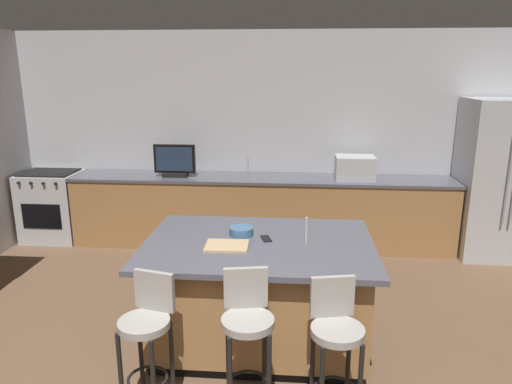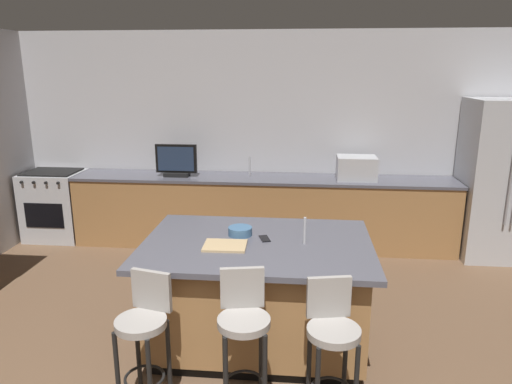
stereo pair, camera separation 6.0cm
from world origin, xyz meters
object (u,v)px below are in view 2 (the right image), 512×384
Objects in this scene: kitchen_island at (257,292)px; fruit_bowl at (240,231)px; bar_stool_right at (332,341)px; cutting_board at (225,246)px; tv_monitor at (176,162)px; cell_phone at (265,239)px; bar_stool_left at (144,331)px; range_oven at (55,205)px; bar_stool_center at (244,332)px; microwave at (356,168)px; refrigerator at (499,180)px.

fruit_bowl is (-0.16, 0.15, 0.48)m from kitchen_island.
bar_stool_right is 2.90× the size of cutting_board.
tv_monitor reaches higher than cell_phone.
tv_monitor is 0.55× the size of bar_stool_left.
fruit_bowl is 0.23m from cell_phone.
cell_phone is 0.36m from cutting_board.
kitchen_island is at bearing 27.36° from cutting_board.
cutting_board is (2.71, -2.40, 0.45)m from range_oven.
tv_monitor is 0.52× the size of bar_stool_center.
kitchen_island is at bearing -43.40° from fruit_bowl.
microwave is 1.44× the size of cutting_board.
range_oven is (-2.95, 2.27, 0.00)m from kitchen_island.
cell_phone is (3.01, -2.20, 0.44)m from range_oven.
range_oven is 1.83m from tv_monitor.
tv_monitor is (1.71, -0.05, 0.64)m from range_oven.
microwave is 2.41m from cell_phone.
fruit_bowl is (-0.72, 1.00, 0.36)m from bar_stool_right.
refrigerator is at bearing 21.37° from cell_phone.
bar_stool_right is (3.51, -3.13, 0.12)m from range_oven.
cutting_board is (0.43, 0.71, 0.35)m from bar_stool_left.
refrigerator reaches higher than bar_stool_center.
kitchen_island is 3.52m from refrigerator.
refrigerator is at bearing 38.32° from cutting_board.
fruit_bowl is (-1.18, -2.13, -0.12)m from microwave.
tv_monitor reaches higher than microwave.
cell_phone is (-0.97, -2.20, -0.15)m from microwave.
cell_phone is (-2.65, -2.12, -0.05)m from refrigerator.
microwave is 0.91× the size of tv_monitor.
tv_monitor is at bearing 117.66° from fruit_bowl.
refrigerator reaches higher than bar_stool_right.
microwave is (1.02, 2.27, 0.59)m from kitchen_island.
refrigerator is 1.68m from microwave.
bar_stool_right is at bearing -59.64° from tv_monitor.
fruit_bowl reaches higher than cutting_board.
bar_stool_left is at bearing 167.89° from bar_stool_right.
microwave reaches higher than cell_phone.
kitchen_island is 2.56m from microwave.
microwave is 0.51× the size of bar_stool_left.
refrigerator is at bearing -0.74° from range_oven.
fruit_bowl is at bearing -37.22° from range_oven.
kitchen_island is at bearing -37.57° from range_oven.
bar_stool_left is at bearing -118.61° from microwave.
kitchen_island is 3.83× the size of microwave.
range_oven is 0.92× the size of bar_stool_center.
bar_stool_center is at bearing -72.32° from cutting_board.
range_oven is 4.31m from bar_stool_center.
microwave reaches higher than bar_stool_right.
microwave is at bearing 65.81° from kitchen_island.
cutting_board is (-0.24, 0.74, 0.30)m from bar_stool_center.
range_oven reaches higher than cutting_board.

